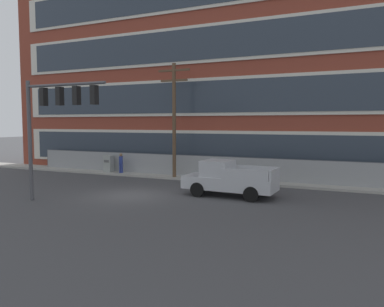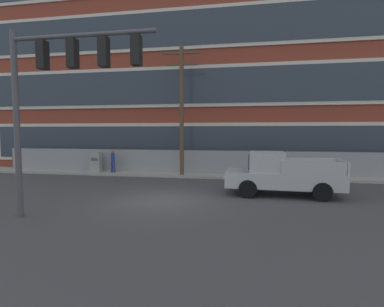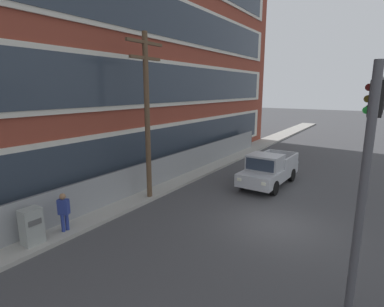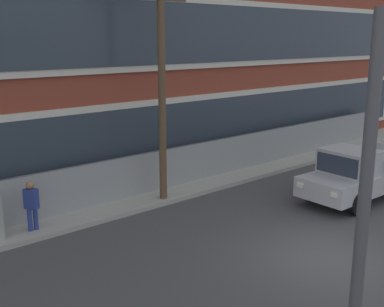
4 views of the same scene
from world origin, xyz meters
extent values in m
plane|color=#424244|center=(0.00, 0.00, 0.00)|extent=(160.00, 160.00, 0.00)
cube|color=#9E9B93|center=(0.00, 7.14, 0.08)|extent=(80.00, 2.08, 0.16)
cube|color=brown|center=(1.40, 12.63, 9.58)|extent=(37.82, 8.90, 19.15)
cube|color=beige|center=(1.40, 8.12, 2.11)|extent=(34.80, 0.10, 2.76)
cube|color=#2D3844|center=(1.40, 8.06, 2.11)|extent=(33.28, 0.06, 2.30)
cube|color=beige|center=(1.40, 8.12, 5.94)|extent=(34.80, 0.10, 2.76)
cube|color=#2D3844|center=(1.40, 8.06, 5.94)|extent=(33.28, 0.06, 2.30)
cube|color=beige|center=(1.40, 8.12, 9.77)|extent=(34.80, 0.10, 2.76)
cube|color=#2D3844|center=(1.40, 8.06, 9.77)|extent=(33.28, 0.06, 2.30)
cube|color=gray|center=(0.94, 7.34, 0.83)|extent=(29.06, 0.04, 1.67)
cylinder|color=#4C4C51|center=(15.47, 7.34, 0.83)|extent=(0.06, 0.06, 1.67)
cylinder|color=#4C4C51|center=(0.94, 7.34, 1.67)|extent=(29.06, 0.05, 0.05)
cylinder|color=#4C4C51|center=(-4.06, -3.17, 3.10)|extent=(0.20, 0.20, 6.20)
cylinder|color=#4C4C51|center=(-1.62, -3.17, 5.90)|extent=(4.87, 0.14, 0.14)
cube|color=black|center=(-3.00, -3.17, 5.35)|extent=(0.28, 0.32, 0.90)
cylinder|color=#4B0807|center=(-3.00, -2.99, 5.63)|extent=(0.04, 0.18, 0.18)
cylinder|color=#503E08|center=(-3.00, -2.99, 5.35)|extent=(0.04, 0.18, 0.18)
cylinder|color=green|center=(-3.00, -2.99, 5.07)|extent=(0.04, 0.18, 0.18)
cube|color=black|center=(-1.94, -3.17, 5.35)|extent=(0.28, 0.32, 0.90)
cylinder|color=#4B0807|center=(-1.94, -2.99, 5.63)|extent=(0.04, 0.18, 0.18)
cylinder|color=gold|center=(-1.94, -2.99, 5.35)|extent=(0.04, 0.18, 0.18)
cylinder|color=#0A4011|center=(-1.94, -2.99, 5.07)|extent=(0.04, 0.18, 0.18)
cube|color=black|center=(-0.88, -3.17, 5.35)|extent=(0.28, 0.32, 0.90)
cylinder|color=#4B0807|center=(-0.88, -2.99, 5.63)|extent=(0.04, 0.18, 0.18)
cylinder|color=#503E08|center=(-0.88, -2.99, 5.35)|extent=(0.04, 0.18, 0.18)
cylinder|color=green|center=(-0.88, -2.99, 5.07)|extent=(0.04, 0.18, 0.18)
cube|color=black|center=(0.18, -3.17, 5.35)|extent=(0.28, 0.32, 0.90)
cylinder|color=#4B0807|center=(0.18, -2.99, 5.63)|extent=(0.04, 0.18, 0.18)
cylinder|color=gold|center=(0.18, -2.99, 5.35)|extent=(0.04, 0.18, 0.18)
cylinder|color=#0A4011|center=(0.18, -2.99, 5.07)|extent=(0.04, 0.18, 0.18)
cube|color=#B2B5BA|center=(5.11, 2.05, 0.75)|extent=(5.13, 2.14, 0.70)
cube|color=#B2B5BA|center=(4.40, 2.07, 1.53)|extent=(1.58, 1.86, 0.87)
cube|color=#283342|center=(3.62, 2.10, 1.53)|extent=(0.12, 1.61, 0.65)
cube|color=#B2B5BA|center=(6.22, 1.08, 1.38)|extent=(2.54, 0.21, 0.56)
cube|color=#B2B5BA|center=(6.29, 2.93, 1.38)|extent=(2.54, 0.21, 0.56)
cube|color=#B2B5BA|center=(7.61, 1.96, 1.38)|extent=(0.17, 1.88, 0.56)
cylinder|color=black|center=(3.56, 1.20, 0.40)|extent=(0.81, 0.29, 0.80)
cylinder|color=black|center=(3.63, 3.00, 0.40)|extent=(0.81, 0.29, 0.80)
cylinder|color=black|center=(6.60, 1.09, 0.40)|extent=(0.81, 0.29, 0.80)
cylinder|color=black|center=(6.66, 2.89, 0.40)|extent=(0.81, 0.29, 0.80)
cube|color=white|center=(2.54, 1.45, 0.85)|extent=(0.07, 0.24, 0.16)
cube|color=white|center=(2.59, 2.82, 0.85)|extent=(0.07, 0.24, 0.16)
cylinder|color=brown|center=(-0.55, 6.43, 4.12)|extent=(0.26, 0.26, 8.23)
cube|color=brown|center=(-0.55, 6.43, 7.73)|extent=(2.42, 0.14, 0.14)
cube|color=brown|center=(-0.55, 6.43, 7.03)|extent=(2.06, 0.14, 0.14)
cube|color=#939993|center=(-6.55, 6.72, 0.74)|extent=(0.67, 0.52, 1.48)
cube|color=#515151|center=(-6.55, 6.45, 1.04)|extent=(0.47, 0.02, 0.20)
cylinder|color=navy|center=(-5.40, 6.64, 0.42)|extent=(0.14, 0.14, 0.85)
cylinder|color=navy|center=(-5.22, 6.64, 0.42)|extent=(0.14, 0.14, 0.85)
cube|color=navy|center=(-5.31, 6.64, 1.15)|extent=(0.40, 0.47, 0.60)
sphere|color=#8C6647|center=(-5.31, 6.64, 1.57)|extent=(0.24, 0.24, 0.24)
camera|label=1|loc=(11.65, -17.35, 4.04)|focal=35.00mm
camera|label=2|loc=(3.52, -11.94, 2.91)|focal=28.00mm
camera|label=3|loc=(-11.70, -3.43, 5.58)|focal=28.00mm
camera|label=4|loc=(-10.53, -6.66, 5.79)|focal=45.00mm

